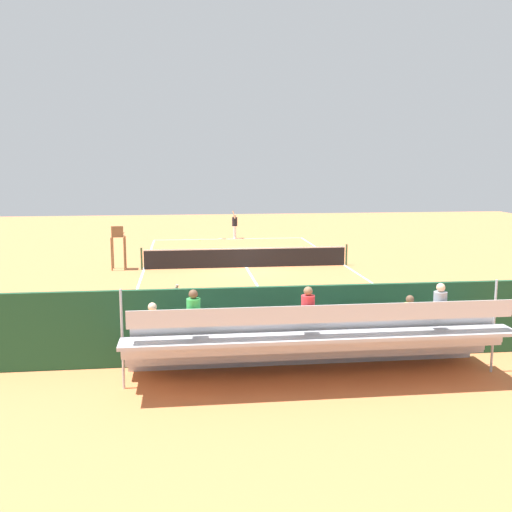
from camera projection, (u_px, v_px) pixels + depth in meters
name	position (u px, v px, depth m)	size (l,w,h in m)	color
ground_plane	(246.00, 267.00, 29.50)	(60.00, 60.00, 0.00)	#D17542
court_line_markings	(246.00, 267.00, 29.54)	(10.10, 22.20, 0.01)	white
tennis_net	(246.00, 257.00, 29.42)	(10.30, 0.10, 1.07)	black
backdrop_wall	(303.00, 323.00, 15.62)	(18.00, 0.16, 2.00)	#1E4C2D
bleacher_stand	(313.00, 340.00, 14.28)	(9.06, 2.40, 2.48)	#B2B2B7
umpire_chair	(118.00, 243.00, 28.67)	(0.67, 0.67, 2.14)	brown
courtside_bench	(376.00, 329.00, 16.68)	(1.80, 0.40, 0.93)	#234C2D
equipment_bag	(323.00, 345.00, 16.43)	(0.90, 0.36, 0.36)	#B22D2D
tennis_player	(235.00, 224.00, 40.39)	(0.45, 0.56, 1.93)	white
tennis_racket	(221.00, 239.00, 40.34)	(0.57, 0.41, 0.03)	black
tennis_ball_near	(200.00, 240.00, 39.33)	(0.07, 0.07, 0.07)	#CCDB33
line_judge	(173.00, 319.00, 15.94)	(0.43, 0.55, 1.93)	#232328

